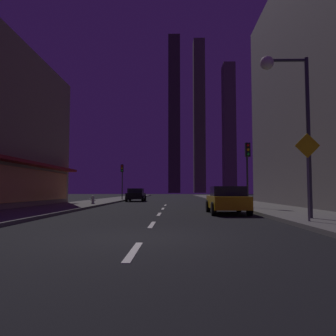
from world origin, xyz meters
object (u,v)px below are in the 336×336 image
Objects in this scene: traffic_light_far_left at (122,174)px; traffic_light_near_right at (248,160)px; car_parked_near at (227,200)px; car_parked_far at (136,195)px; pedestrian_crossing_sign at (308,169)px; fire_hydrant_far_left at (93,200)px; street_lamp_right at (287,96)px.

traffic_light_near_right is at bearing -58.12° from traffic_light_far_left.
car_parked_near is 4.76m from traffic_light_near_right.
pedestrian_crossing_sign is (9.20, -25.17, 1.28)m from car_parked_far.
fire_hydrant_far_left is 12.41m from traffic_light_far_left.
car_parked_near is 1.34× the size of pedestrian_crossing_sign.
street_lamp_right reaches higher than fire_hydrant_far_left.
traffic_light_near_right is at bearing -60.04° from car_parked_far.
street_lamp_right is (11.28, -13.63, 4.61)m from fire_hydrant_far_left.
car_parked_near and car_parked_far have the same top height.
traffic_light_near_right is (11.40, -5.59, 2.74)m from fire_hydrant_far_left.
traffic_light_far_left reaches higher than pedestrian_crossing_sign.
street_lamp_right reaches higher than pedestrian_crossing_sign.
fire_hydrant_far_left is 18.95m from pedestrian_crossing_sign.
traffic_light_far_left is 0.64× the size of street_lamp_right.
pedestrian_crossing_sign is at bearing -67.70° from traffic_light_far_left.
car_parked_near is at bearing 111.90° from street_lamp_right.
car_parked_far is 0.64× the size of street_lamp_right.
street_lamp_right is (8.98, -23.82, 4.33)m from car_parked_far.
street_lamp_right reaches higher than traffic_light_near_right.
pedestrian_crossing_sign is at bearing -70.90° from car_parked_near.
car_parked_near is 23.29m from traffic_light_far_left.
street_lamp_right is at bearing -50.38° from fire_hydrant_far_left.
street_lamp_right is (-0.12, -8.03, 1.87)m from traffic_light_near_right.
pedestrian_crossing_sign is (2.00, -5.77, 1.28)m from car_parked_near.
car_parked_far is 3.64m from traffic_light_far_left.
street_lamp_right reaches higher than car_parked_far.
traffic_light_far_left is 29.28m from pedestrian_crossing_sign.
car_parked_near reaches higher than fire_hydrant_far_left.
fire_hydrant_far_left is at bearing -102.71° from car_parked_far.
traffic_light_near_right reaches higher than car_parked_near.
fire_hydrant_far_left is at bearing 129.62° from street_lamp_right.
street_lamp_right is at bearing -90.86° from traffic_light_near_right.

